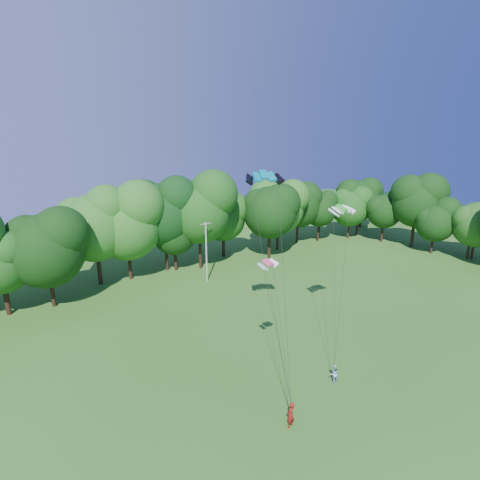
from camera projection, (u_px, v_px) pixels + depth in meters
ground at (363, 455)px, 23.23m from camera, size 160.00×160.00×0.00m
utility_pole at (206, 252)px, 48.83m from camera, size 1.64×0.20×8.17m
kite_flyer_left at (291, 415)px, 25.27m from camera, size 0.81×0.67×1.89m
kite_flyer_right at (334, 373)px, 29.85m from camera, size 0.79×0.64×1.53m
kite_teal at (264, 175)px, 29.15m from camera, size 3.14×2.30×0.65m
kite_green at (342, 208)px, 32.53m from camera, size 2.50×1.17×0.50m
kite_pink at (268, 262)px, 26.32m from camera, size 1.65×1.02×0.35m
tree_back_center at (164, 210)px, 51.78m from camera, size 9.73×9.73×14.15m
tree_back_east at (320, 206)px, 68.07m from camera, size 6.75×6.75×9.82m
tree_flank_east at (479, 216)px, 56.65m from camera, size 7.67×7.67×11.15m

